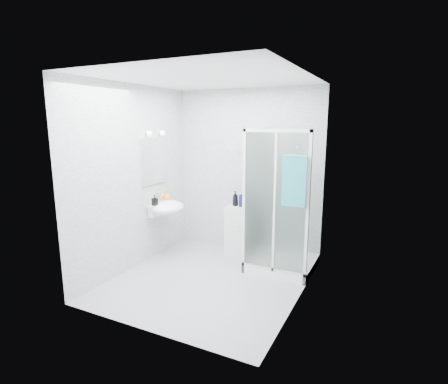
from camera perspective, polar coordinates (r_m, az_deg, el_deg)
The scene contains 12 objects.
room at distance 4.44m, azimuth -2.58°, elevation 1.16°, with size 2.40×2.60×2.60m.
shower_enclosure at distance 5.08m, azimuth 8.44°, elevation -7.57°, with size 0.90×0.95×2.00m.
wall_basin at distance 5.43m, azimuth -9.38°, elevation -2.53°, with size 0.46×0.56×0.35m.
mirror at distance 5.43m, azimuth -11.34°, elevation 4.95°, with size 0.02×0.60×0.70m, color white.
vanity_lights at distance 5.37m, azimuth -11.09°, elevation 9.39°, with size 0.10×0.40×0.08m.
wall_hooks at distance 5.62m, azimuth 1.35°, elevation 6.60°, with size 0.23×0.06×0.03m.
storage_cabinet at distance 5.59m, azimuth 2.30°, elevation -6.27°, with size 0.36×0.37×0.79m.
hand_towel at distance 4.39m, azimuth 11.39°, elevation 1.99°, with size 0.30×0.04×0.65m.
shampoo_bottle_a at distance 5.48m, azimuth 1.86°, elevation -1.06°, with size 0.09×0.09×0.24m, color black.
shampoo_bottle_b at distance 5.45m, azimuth 3.14°, elevation -1.01°, with size 0.12×0.12×0.26m, color #0D1250.
soap_dispenser_orange at distance 5.54m, azimuth -9.31°, elevation -0.62°, with size 0.14×0.14×0.18m, color orange.
soap_dispenser_black at distance 5.29m, azimuth -11.25°, elevation -1.33°, with size 0.07×0.07×0.16m, color black.
Camera 1 is at (2.11, -3.82, 2.08)m, focal length 28.00 mm.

